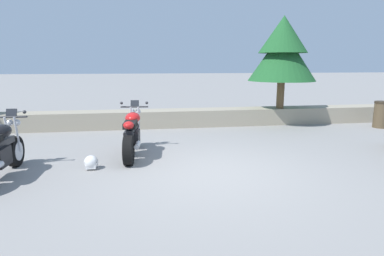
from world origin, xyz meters
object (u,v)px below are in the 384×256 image
object	(u,v)px
pine_tree_mid_left	(283,50)
trash_bin	(381,114)
motorcycle_red_centre	(132,134)
rider_helmet	(91,163)

from	to	relation	value
pine_tree_mid_left	trash_bin	size ratio (longest dim) A/B	3.53
motorcycle_red_centre	pine_tree_mid_left	world-z (taller)	pine_tree_mid_left
rider_helmet	motorcycle_red_centre	bearing A→B (deg)	48.74
motorcycle_red_centre	pine_tree_mid_left	bearing A→B (deg)	32.60
motorcycle_red_centre	trash_bin	world-z (taller)	motorcycle_red_centre
rider_helmet	trash_bin	world-z (taller)	trash_bin
motorcycle_red_centre	rider_helmet	xyz separation A→B (m)	(-0.80, -0.91, -0.35)
trash_bin	motorcycle_red_centre	bearing A→B (deg)	-165.44
motorcycle_red_centre	rider_helmet	world-z (taller)	motorcycle_red_centre
motorcycle_red_centre	rider_helmet	size ratio (longest dim) A/B	7.38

